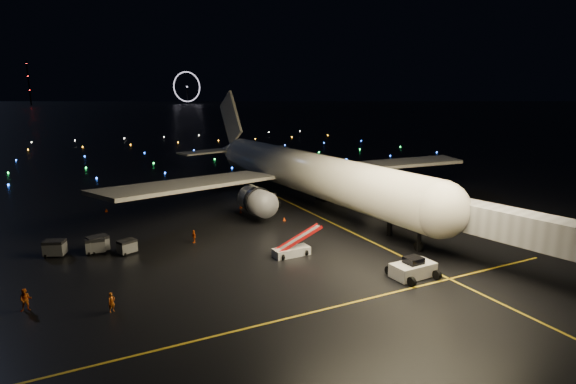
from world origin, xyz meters
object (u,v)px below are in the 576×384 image
Objects in this scene: airliner at (294,147)px; baggage_cart_2 at (98,244)px; crew_b at (26,300)px; pushback_tug at (413,267)px; crew_a at (112,302)px; baggage_cart_0 at (127,247)px; baggage_cart_1 at (95,246)px; crew_c at (194,236)px; belt_loader at (291,243)px; baggage_cart_3 at (55,248)px.

baggage_cart_2 is (-31.05, -11.63, -8.16)m from airliner.
pushback_tug is at bearing -9.75° from crew_b.
airliner is 29.24× the size of baggage_cart_2.
crew_a is at bearing -22.93° from crew_b.
baggage_cart_0 is (9.31, 10.58, -0.17)m from crew_b.
airliner reaches higher than baggage_cart_1.
crew_c is 10.98m from baggage_cart_1.
belt_loader reaches higher than baggage_cart_0.
crew_b reaches higher than baggage_cart_0.
baggage_cart_3 is at bearing 136.11° from baggage_cart_0.
baggage_cart_0 is at bearing -93.90° from crew_c.
belt_loader is 26.25m from baggage_cart_3.
baggage_cart_0 is (-16.29, 8.82, -0.68)m from belt_loader.
baggage_cart_1 is (-0.21, 15.70, 0.03)m from crew_a.
baggage_cart_3 is (-7.27, 2.73, 0.11)m from baggage_cart_0.
baggage_cart_1 is (-10.90, 1.39, 0.08)m from crew_c.
crew_a is 16.03m from baggage_cart_2.
baggage_cart_2 is (6.41, 12.65, -0.04)m from crew_b.
baggage_cart_3 is (-15.00, 2.39, 0.11)m from crew_c.
airliner reaches higher than crew_c.
pushback_tug is 1.98× the size of baggage_cart_2.
crew_c is (-8.57, 9.16, -0.68)m from belt_loader.
baggage_cart_2 is (-2.91, 2.06, 0.13)m from baggage_cart_0.
baggage_cart_2 is (-19.20, 10.88, -0.54)m from belt_loader.
baggage_cart_2 reaches higher than baggage_cart_1.
crew_a is 15.70m from baggage_cart_1.
baggage_cart_0 is at bearing 149.92° from belt_loader.
crew_a is 1.07× the size of crew_c.
baggage_cart_2 is at bearing 148.80° from belt_loader.
pushback_tug is 25.84m from crew_c.
belt_loader is 3.24× the size of baggage_cart_0.
belt_loader is 25.67m from crew_b.
belt_loader is at bearing -13.02° from crew_a.
baggage_cart_3 is at bearing 169.31° from baggage_cart_1.
crew_b reaches higher than baggage_cart_3.
baggage_cart_2 reaches higher than baggage_cart_0.
baggage_cart_2 is (0.06, 16.03, 0.08)m from crew_a.
baggage_cart_0 is (-7.72, -0.34, 0.00)m from crew_c.
airliner reaches higher than crew_b.
baggage_cart_3 reaches higher than crew_a.
airliner is 42.43m from crew_a.
crew_c is (10.69, 14.31, -0.05)m from crew_a.
crew_c is 10.77m from baggage_cart_2.
crew_c is (-16.54, 19.85, -0.24)m from pushback_tug.
baggage_cart_1 is at bearing 62.77° from crew_a.
pushback_tug is 2.31× the size of baggage_cart_0.
baggage_cart_1 is (-27.43, 21.24, -0.16)m from pushback_tug.
baggage_cart_3 reaches higher than baggage_cart_0.
crew_c is at bearing 131.44° from belt_loader.
airliner is 34.13× the size of baggage_cart_0.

